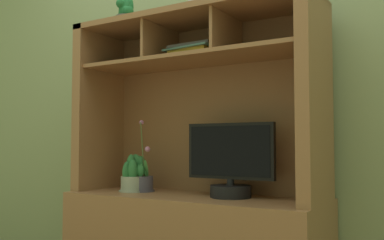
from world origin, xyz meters
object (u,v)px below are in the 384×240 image
Objects in this scene: tv_monitor at (230,165)px; potted_fern at (134,176)px; potted_orchid at (143,183)px; magazine_stack_left at (197,52)px; diffuser_bottle at (195,3)px; magazine_stack_centre at (132,65)px; potted_succulent at (125,12)px; media_console at (193,216)px.

tv_monitor is 2.25× the size of potted_fern.
potted_orchid is 0.06m from potted_fern.
magazine_stack_left is (-0.19, -0.00, 0.57)m from tv_monitor.
diffuser_bottle is at bearing 8.46° from potted_fern.
potted_orchid is at bearing -177.71° from magazine_stack_left.
magazine_stack_left is at bearing 2.29° from potted_orchid.
magazine_stack_centre is (-0.44, 0.02, -0.02)m from magazine_stack_left.
potted_succulent is (-0.43, -0.05, 0.01)m from diffuser_bottle.
diffuser_bottle is at bearing 143.79° from magazine_stack_left.
diffuser_bottle is (0.42, -0.00, 0.28)m from magazine_stack_centre.
potted_orchid is (-0.31, -0.01, 0.15)m from media_console.
potted_fern is 0.97m from diffuser_bottle.
media_console is at bearing 3.46° from potted_succulent.
media_console is at bearing 4.94° from potted_fern.
diffuser_bottle is at bearing 175.95° from tv_monitor.
media_console is 8.42× the size of potted_succulent.
potted_orchid is 1.31× the size of magazine_stack_centre.
magazine_stack_left is 1.74× the size of potted_succulent.
media_console is 1.09m from diffuser_bottle.
potted_succulent reaches higher than magazine_stack_left.
potted_fern is 0.66× the size of magazine_stack_left.
potted_fern is at bearing -148.41° from potted_orchid.
potted_succulent is (-0.43, -0.03, 1.10)m from media_console.
potted_orchid is 0.66m from magazine_stack_centre.
potted_succulent is at bearing 176.40° from potted_fern.
magazine_stack_left is 1.01× the size of diffuser_bottle.
magazine_stack_left is 0.52m from potted_succulent.
potted_succulent is (-0.01, -0.05, 0.29)m from magazine_stack_centre.
magazine_stack_left is at bearing -179.99° from tv_monitor.
tv_monitor is 1.53× the size of magazine_stack_centre.
media_console reaches higher than potted_fern.
magazine_stack_centre is (-0.07, 0.05, 0.62)m from potted_fern.
media_console is at bearing -177.97° from tv_monitor.
potted_orchid reaches higher than potted_fern.
diffuser_bottle is at bearing 90.00° from media_console.
magazine_stack_left is at bearing 5.79° from potted_fern.
potted_orchid is at bearing 9.91° from potted_succulent.
media_console reaches higher than tv_monitor.
potted_orchid is (-0.52, -0.01, -0.10)m from tv_monitor.
diffuser_bottle is at bearing -0.13° from magazine_stack_centre.
potted_orchid is 1.29× the size of diffuser_bottle.
potted_orchid is at bearing -15.37° from magazine_stack_centre.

